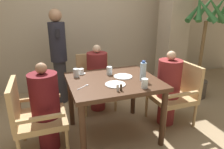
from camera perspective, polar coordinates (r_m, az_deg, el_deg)
The scene contains 22 objects.
ground_plane at distance 2.82m, azimuth 0.34°, elevation -16.43°, with size 16.00×16.00×0.00m, color #9E8460.
wall_back at distance 4.12m, azimuth -8.87°, elevation 15.45°, with size 8.00×0.06×2.80m.
pillar_stone at distance 4.23m, azimuth 17.28°, elevation 14.26°, with size 0.44×0.44×2.70m.
dining_table at distance 2.50m, azimuth 0.36°, elevation -3.80°, with size 1.09×0.95×0.78m.
chair_left_side at distance 2.46m, azimuth -21.61°, elevation -10.57°, with size 0.56×0.55×0.88m.
diner_in_left_chair at distance 2.42m, azimuth -18.40°, elevation -8.75°, with size 0.32×0.32×1.07m.
chair_far_side at distance 3.36m, azimuth -4.83°, elevation -1.28°, with size 0.55×0.56×0.88m.
diner_in_far_chair at distance 3.20m, azimuth -4.20°, elevation -0.82°, with size 0.32×0.32×1.08m.
chair_right_side at distance 3.01m, azimuth 17.89°, elevation -4.62°, with size 0.56×0.55×0.88m.
diner_in_right_chair at distance 2.90m, azimuth 15.77°, elevation -3.69°, with size 0.32×0.32×1.08m.
standing_host at distance 3.50m, azimuth -14.98°, elevation 5.51°, with size 0.27×0.31×1.60m.
potted_palm at distance 3.92m, azimuth 24.29°, elevation 5.86°, with size 0.70×0.71×1.90m.
plate_main_left at distance 2.29m, azimuth 0.94°, elevation -2.84°, with size 0.24×0.24×0.01m.
plate_main_right at distance 2.55m, azimuth 3.16°, elevation -0.57°, with size 0.24×0.24×0.01m.
teacup_with_saucer at distance 2.68m, azimuth -8.79°, elevation 0.82°, with size 0.11×0.11×0.07m.
water_bottle at distance 2.42m, azimuth 8.87°, elevation 0.87°, with size 0.07×0.07×0.25m.
glass_tall_near at distance 2.22m, azimuth 9.31°, elevation -2.51°, with size 0.07×0.07×0.11m.
glass_tall_mid at distance 2.62m, azimuth -0.77°, elevation 1.11°, with size 0.07×0.07×0.11m.
glass_tall_far at distance 2.58m, azimuth -10.23°, elevation 0.49°, with size 0.07×0.07×0.11m.
salt_shaker at distance 2.12m, azimuth 1.61°, elevation -3.79°, with size 0.03×0.03×0.07m.
pepper_shaker at distance 2.13m, azimuth 2.59°, elevation -3.70°, with size 0.03×0.03×0.07m.
fork_beside_plate at distance 2.26m, azimuth -8.05°, elevation -3.42°, with size 0.15×0.12×0.00m.
Camera 1 is at (-0.79, -2.16, 1.63)m, focal length 32.00 mm.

